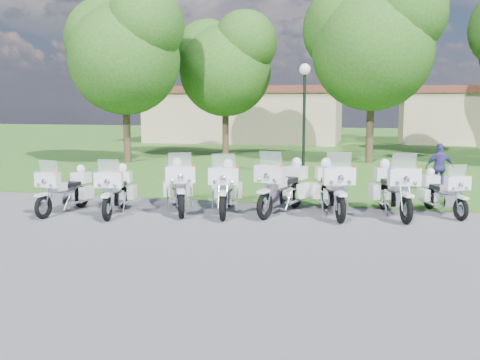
% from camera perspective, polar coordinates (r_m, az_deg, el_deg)
% --- Properties ---
extents(ground, '(100.00, 100.00, 0.00)m').
position_cam_1_polar(ground, '(13.06, -0.85, -4.88)').
color(ground, '#5D5E63').
rests_on(ground, ground).
extents(grass_lawn, '(100.00, 48.00, 0.01)m').
position_cam_1_polar(grass_lawn, '(39.56, 8.93, 3.91)').
color(grass_lawn, '#24631F').
rests_on(grass_lawn, ground).
extents(motorcycle_0, '(0.87, 2.22, 1.49)m').
position_cam_1_polar(motorcycle_0, '(15.30, -18.07, -0.96)').
color(motorcycle_0, black).
rests_on(motorcycle_0, ground).
extents(motorcycle_1, '(1.05, 2.28, 1.55)m').
position_cam_1_polar(motorcycle_1, '(14.75, -13.03, -1.00)').
color(motorcycle_1, black).
rests_on(motorcycle_1, ground).
extents(motorcycle_2, '(1.44, 2.37, 1.70)m').
position_cam_1_polar(motorcycle_2, '(14.80, -6.56, -0.57)').
color(motorcycle_2, black).
rests_on(motorcycle_2, ground).
extents(motorcycle_3, '(1.12, 2.50, 1.69)m').
position_cam_1_polar(motorcycle_3, '(14.46, -1.51, -0.74)').
color(motorcycle_3, black).
rests_on(motorcycle_3, ground).
extents(motorcycle_4, '(1.33, 2.52, 1.74)m').
position_cam_1_polar(motorcycle_4, '(14.53, 4.68, -0.63)').
color(motorcycle_4, black).
rests_on(motorcycle_4, ground).
extents(motorcycle_5, '(1.31, 2.54, 1.75)m').
position_cam_1_polar(motorcycle_5, '(14.44, 9.74, -0.77)').
color(motorcycle_5, black).
rests_on(motorcycle_5, ground).
extents(motorcycle_6, '(1.27, 2.51, 1.73)m').
position_cam_1_polar(motorcycle_6, '(14.72, 16.01, -0.84)').
color(motorcycle_6, black).
rests_on(motorcycle_6, ground).
extents(motorcycle_7, '(1.22, 1.97, 1.42)m').
position_cam_1_polar(motorcycle_7, '(15.33, 20.78, -1.20)').
color(motorcycle_7, black).
rests_on(motorcycle_7, ground).
extents(lamp_post, '(0.44, 0.44, 4.47)m').
position_cam_1_polar(lamp_post, '(21.46, 6.90, 9.25)').
color(lamp_post, black).
rests_on(lamp_post, ground).
extents(tree_0, '(6.29, 5.36, 8.38)m').
position_cam_1_polar(tree_0, '(27.12, -12.29, 13.56)').
color(tree_0, '#38281C').
rests_on(tree_0, ground).
extents(tree_1, '(5.85, 5.00, 7.81)m').
position_cam_1_polar(tree_1, '(29.72, -1.65, 12.54)').
color(tree_1, '#38281C').
rests_on(tree_1, ground).
extents(tree_2, '(6.79, 5.79, 9.05)m').
position_cam_1_polar(tree_2, '(27.19, 13.89, 14.44)').
color(tree_2, '#38281C').
rests_on(tree_2, ground).
extents(building_west, '(14.56, 8.32, 4.10)m').
position_cam_1_polar(building_west, '(41.35, 0.73, 7.06)').
color(building_west, tan).
rests_on(building_west, ground).
extents(building_east, '(11.44, 7.28, 4.10)m').
position_cam_1_polar(building_east, '(43.05, 24.18, 6.39)').
color(building_east, tan).
rests_on(building_east, ground).
extents(bystander_c, '(1.01, 0.61, 1.61)m').
position_cam_1_polar(bystander_c, '(19.15, 20.52, 1.26)').
color(bystander_c, '#3B3683').
rests_on(bystander_c, ground).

